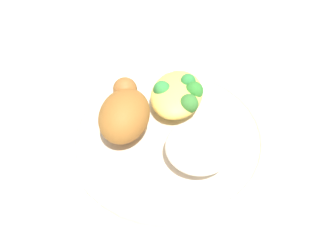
% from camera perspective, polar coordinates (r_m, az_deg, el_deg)
% --- Properties ---
extents(ground_plane, '(2.00, 2.00, 0.00)m').
position_cam_1_polar(ground_plane, '(0.48, 0.00, -2.24)').
color(ground_plane, silver).
extents(plate, '(0.29, 0.29, 0.02)m').
position_cam_1_polar(plate, '(0.48, 0.00, -1.50)').
color(plate, beige).
rests_on(plate, ground_plane).
extents(roasted_chicken, '(0.10, 0.07, 0.06)m').
position_cam_1_polar(roasted_chicken, '(0.45, -7.87, 2.38)').
color(roasted_chicken, '#945B25').
rests_on(roasted_chicken, plate).
extents(rice_pile, '(0.09, 0.09, 0.04)m').
position_cam_1_polar(rice_pile, '(0.43, 5.52, -3.76)').
color(rice_pile, white).
rests_on(rice_pile, plate).
extents(mac_cheese_with_broccoli, '(0.11, 0.08, 0.04)m').
position_cam_1_polar(mac_cheese_with_broccoli, '(0.49, 1.86, 5.86)').
color(mac_cheese_with_broccoli, '#E0C055').
rests_on(mac_cheese_with_broccoli, plate).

